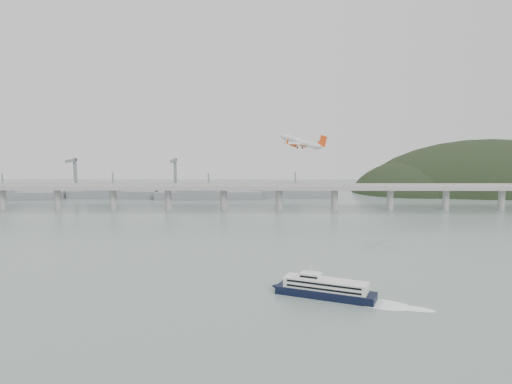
{
  "coord_description": "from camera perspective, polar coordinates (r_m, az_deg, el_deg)",
  "views": [
    {
      "loc": [
        1.65,
        -243.77,
        76.79
      ],
      "look_at": [
        0.0,
        55.0,
        36.0
      ],
      "focal_mm": 35.0,
      "sensor_mm": 36.0,
      "label": 1
    }
  ],
  "objects": [
    {
      "name": "distant_fleet",
      "position": [
        537.17,
        -16.68,
        -0.1
      ],
      "size": [
        453.0,
        60.9,
        40.0
      ],
      "color": "slate",
      "rests_on": "ground"
    },
    {
      "name": "bridge",
      "position": [
        447.7,
        -0.04,
        0.18
      ],
      "size": [
        800.0,
        22.0,
        23.9
      ],
      "color": "#979794",
      "rests_on": "ground"
    },
    {
      "name": "ferry",
      "position": [
        229.16,
        7.96,
        -10.89
      ],
      "size": [
        69.44,
        34.22,
        13.8
      ],
      "rotation": [
        0.0,
        0.0,
        -0.39
      ],
      "color": "black",
      "rests_on": "ground"
    },
    {
      "name": "headland",
      "position": [
        648.73,
        26.24,
        -1.56
      ],
      "size": [
        365.0,
        155.0,
        156.0
      ],
      "color": "black",
      "rests_on": "ground"
    },
    {
      "name": "ground",
      "position": [
        255.58,
        -0.07,
        -9.71
      ],
      "size": [
        900.0,
        900.0,
        0.0
      ],
      "primitive_type": "plane",
      "color": "slate",
      "rests_on": "ground"
    },
    {
      "name": "airliner",
      "position": [
        340.42,
        5.18,
        5.71
      ],
      "size": [
        33.74,
        31.9,
        12.32
      ],
      "rotation": [
        0.05,
        -0.23,
        2.42
      ],
      "color": "silver",
      "rests_on": "ground"
    }
  ]
}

